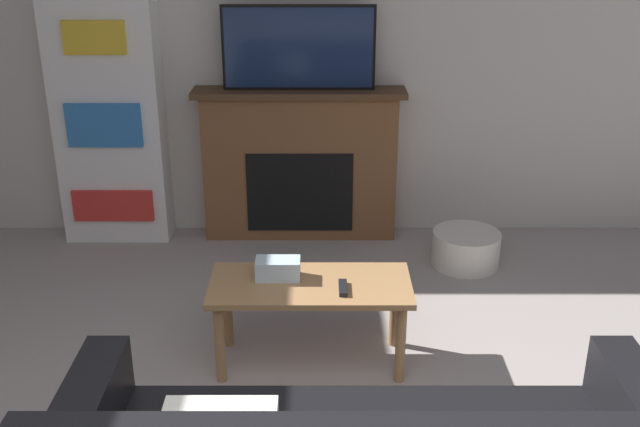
{
  "coord_description": "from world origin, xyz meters",
  "views": [
    {
      "loc": [
        -0.04,
        -1.25,
        2.16
      ],
      "look_at": [
        -0.05,
        2.36,
        0.68
      ],
      "focal_mm": 42.0,
      "sensor_mm": 36.0,
      "label": 1
    }
  ],
  "objects_px": {
    "tv": "(300,48)",
    "coffee_table": "(312,295)",
    "fireplace": "(301,164)",
    "bookshelf": "(111,120)",
    "storage_basket": "(467,249)"
  },
  "relations": [
    {
      "from": "tv",
      "to": "fireplace",
      "type": "bearing_deg",
      "value": 90.0
    },
    {
      "from": "coffee_table",
      "to": "storage_basket",
      "type": "distance_m",
      "value": 1.53
    },
    {
      "from": "tv",
      "to": "bookshelf",
      "type": "distance_m",
      "value": 1.36
    },
    {
      "from": "bookshelf",
      "to": "storage_basket",
      "type": "distance_m",
      "value": 2.51
    },
    {
      "from": "tv",
      "to": "storage_basket",
      "type": "xyz_separation_m",
      "value": [
        1.08,
        -0.47,
        -1.21
      ]
    },
    {
      "from": "fireplace",
      "to": "coffee_table",
      "type": "height_order",
      "value": "fireplace"
    },
    {
      "from": "fireplace",
      "to": "bookshelf",
      "type": "xyz_separation_m",
      "value": [
        -1.27,
        -0.02,
        0.32
      ]
    },
    {
      "from": "fireplace",
      "to": "coffee_table",
      "type": "relative_size",
      "value": 1.42
    },
    {
      "from": "coffee_table",
      "to": "storage_basket",
      "type": "xyz_separation_m",
      "value": [
        0.99,
        1.13,
        -0.27
      ]
    },
    {
      "from": "tv",
      "to": "coffee_table",
      "type": "relative_size",
      "value": 1.0
    },
    {
      "from": "bookshelf",
      "to": "tv",
      "type": "bearing_deg",
      "value": 0.09
    },
    {
      "from": "coffee_table",
      "to": "storage_basket",
      "type": "relative_size",
      "value": 2.28
    },
    {
      "from": "storage_basket",
      "to": "tv",
      "type": "bearing_deg",
      "value": 156.63
    },
    {
      "from": "fireplace",
      "to": "tv",
      "type": "distance_m",
      "value": 0.79
    },
    {
      "from": "bookshelf",
      "to": "storage_basket",
      "type": "xyz_separation_m",
      "value": [
        2.35,
        -0.47,
        -0.73
      ]
    }
  ]
}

